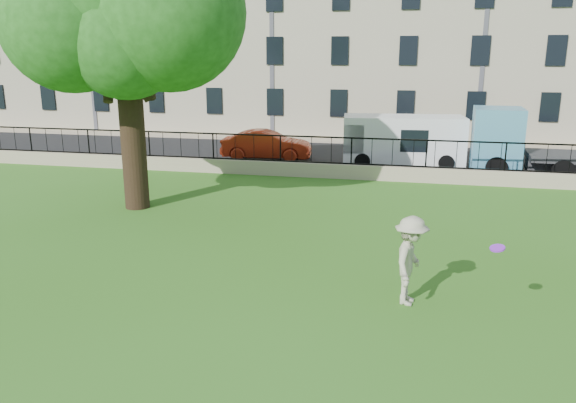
% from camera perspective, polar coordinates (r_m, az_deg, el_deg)
% --- Properties ---
extents(ground, '(120.00, 120.00, 0.00)m').
position_cam_1_polar(ground, '(12.19, 0.08, -9.62)').
color(ground, '#326718').
rests_on(ground, ground).
extents(retaining_wall, '(50.00, 0.40, 0.60)m').
position_cam_1_polar(retaining_wall, '(23.45, 6.40, 3.05)').
color(retaining_wall, tan).
rests_on(retaining_wall, ground).
extents(iron_railing, '(50.00, 0.05, 1.13)m').
position_cam_1_polar(iron_railing, '(23.29, 6.46, 5.10)').
color(iron_railing, black).
rests_on(iron_railing, retaining_wall).
extents(street, '(60.00, 9.00, 0.01)m').
position_cam_1_polar(street, '(28.10, 7.43, 4.36)').
color(street, black).
rests_on(street, ground).
extents(sidewalk, '(60.00, 1.40, 0.12)m').
position_cam_1_polar(sidewalk, '(33.21, 8.27, 6.03)').
color(sidewalk, tan).
rests_on(sidewalk, ground).
extents(building_row, '(56.40, 10.40, 13.80)m').
position_cam_1_polar(building_row, '(38.53, 9.35, 17.41)').
color(building_row, '#B1A98C').
rests_on(building_row, ground).
extents(man, '(0.91, 1.32, 1.87)m').
position_cam_1_polar(man, '(11.81, 12.33, -5.89)').
color(man, '#B3AF92').
rests_on(man, ground).
extents(frisbee, '(0.32, 0.33, 0.12)m').
position_cam_1_polar(frisbee, '(10.78, 20.50, -4.46)').
color(frisbee, '#9327DE').
extents(red_sedan, '(4.45, 1.92, 1.43)m').
position_cam_1_polar(red_sedan, '(27.47, -2.20, 5.73)').
color(red_sedan, maroon).
rests_on(red_sedan, street).
extents(white_van, '(5.62, 2.69, 2.28)m').
position_cam_1_polar(white_van, '(26.54, 11.58, 6.05)').
color(white_van, white).
rests_on(white_van, street).
extents(blue_truck, '(6.81, 2.70, 2.81)m').
position_cam_1_polar(blue_truck, '(26.18, 25.55, 5.38)').
color(blue_truck, '#4F95B9').
rests_on(blue_truck, street).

